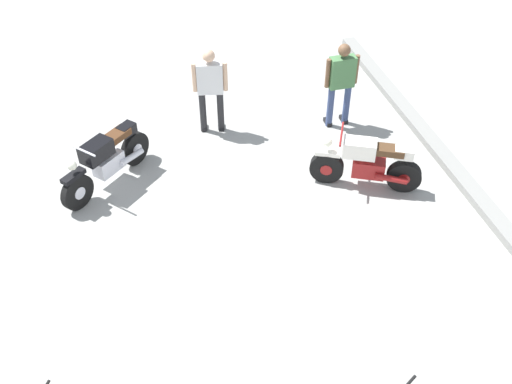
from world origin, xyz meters
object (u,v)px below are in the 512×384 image
object	(u,v)px
motorcycle_cream_vintage	(367,164)
person_in_white_shirt	(210,86)
person_in_green_shirt	(341,80)
motorcycle_black_cruiser	(106,160)

from	to	relation	value
motorcycle_cream_vintage	person_in_white_shirt	size ratio (longest dim) A/B	1.04
person_in_white_shirt	person_in_green_shirt	bearing A→B (deg)	-88.51
motorcycle_black_cruiser	person_in_white_shirt	bearing A→B (deg)	166.25
motorcycle_cream_vintage	person_in_green_shirt	distance (m)	2.03
motorcycle_cream_vintage	person_in_green_shirt	world-z (taller)	person_in_green_shirt
motorcycle_black_cruiser	person_in_white_shirt	distance (m)	2.46
motorcycle_cream_vintage	person_in_green_shirt	size ratio (longest dim) A/B	1.04
motorcycle_black_cruiser	person_in_white_shirt	size ratio (longest dim) A/B	0.92
person_in_green_shirt	person_in_white_shirt	world-z (taller)	person_in_green_shirt
motorcycle_cream_vintage	person_in_white_shirt	world-z (taller)	person_in_white_shirt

